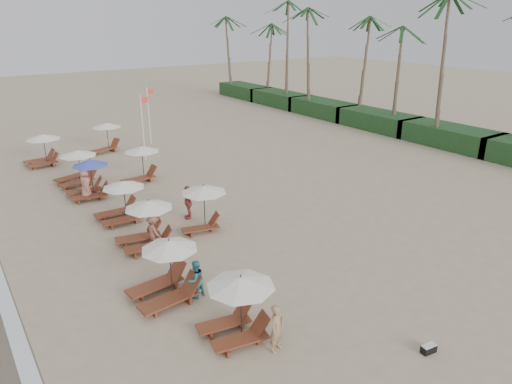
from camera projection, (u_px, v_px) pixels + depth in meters
ground at (293, 251)px, 20.80m from camera, size 160.00×160.00×0.00m
shrub_hedge at (378, 120)px, 43.40m from camera, size 3.20×53.00×1.60m
palm_row at (379, 16)px, 40.83m from camera, size 7.00×52.00×12.30m
lounger_station_0 at (236, 306)px, 14.91m from camera, size 2.53×2.26×2.15m
lounger_station_1 at (163, 275)px, 17.02m from camera, size 2.71×2.23×2.29m
lounger_station_2 at (145, 226)px, 20.90m from camera, size 2.67×2.35×2.19m
lounger_station_3 at (120, 202)px, 23.67m from camera, size 2.61×2.15×2.09m
lounger_station_4 at (87, 181)px, 26.73m from camera, size 2.56×2.27×2.24m
lounger_station_5 at (75, 168)px, 28.97m from camera, size 2.80×2.61×2.12m
lounger_station_6 at (41, 150)px, 32.57m from camera, size 2.70×2.36×2.20m
inland_station_0 at (202, 202)px, 22.44m from camera, size 2.59×2.24×2.22m
inland_station_1 at (140, 162)px, 29.26m from camera, size 2.83×2.24×2.22m
inland_station_2 at (105, 136)px, 35.76m from camera, size 2.89×2.25×2.22m
beachgoer_near at (277, 328)px, 14.36m from camera, size 0.70×0.58×1.63m
beachgoer_mid_a at (196, 279)px, 17.16m from camera, size 0.84×0.72×1.50m
beachgoer_mid_b at (153, 231)px, 20.95m from camera, size 0.79×1.11×1.56m
beachgoer_far_a at (188, 202)px, 23.96m from camera, size 0.68×1.13×1.80m
beachgoer_far_b at (85, 184)px, 26.47m from camera, size 0.86×1.06×1.89m
duffel_bag at (429, 349)px, 14.49m from camera, size 0.52×0.31×0.27m
flag_pole_near at (143, 125)px, 33.22m from camera, size 0.60×0.08×4.77m
flag_pole_far at (149, 113)px, 37.64m from camera, size 0.60×0.08×4.67m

